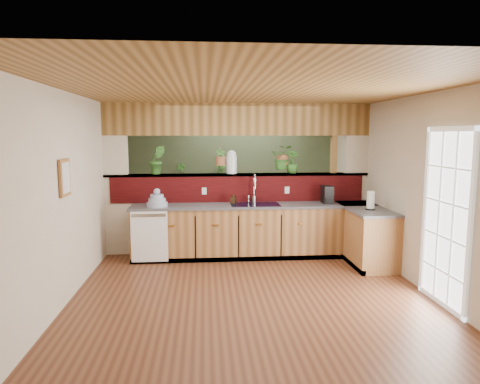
{
  "coord_description": "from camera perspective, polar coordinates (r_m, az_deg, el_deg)",
  "views": [
    {
      "loc": [
        -0.59,
        -6.09,
        2.06
      ],
      "look_at": [
        -0.03,
        0.7,
        1.15
      ],
      "focal_mm": 32.0,
      "sensor_mm": 36.0,
      "label": 1
    }
  ],
  "objects": [
    {
      "name": "wall_left",
      "position": [
        6.37,
        -20.29,
        0.28
      ],
      "size": [
        0.02,
        7.0,
        2.6
      ],
      "primitive_type": "cube",
      "color": "beige",
      "rests_on": "ground"
    },
    {
      "name": "floor_plant",
      "position": [
        8.5,
        3.45,
        -3.76
      ],
      "size": [
        0.87,
        0.82,
        0.77
      ],
      "primitive_type": "imported",
      "rotation": [
        0.0,
        0.0,
        -0.39
      ],
      "color": "#2D6021",
      "rests_on": "ground"
    },
    {
      "name": "ceiling",
      "position": [
        6.14,
        0.8,
        12.65
      ],
      "size": [
        4.6,
        7.0,
        0.01
      ],
      "primitive_type": "cube",
      "color": "brown",
      "rests_on": "ground"
    },
    {
      "name": "ground",
      "position": [
        6.45,
        0.76,
        -11.01
      ],
      "size": [
        4.6,
        7.0,
        0.01
      ],
      "primitive_type": "cube",
      "color": "#552D1A",
      "rests_on": "ground"
    },
    {
      "name": "hanging_plant_b",
      "position": [
        7.56,
        5.68,
        5.99
      ],
      "size": [
        0.45,
        0.42,
        0.55
      ],
      "color": "brown",
      "rests_on": "header_beam"
    },
    {
      "name": "shelving_console",
      "position": [
        9.47,
        -4.74,
        -1.89
      ],
      "size": [
        1.58,
        0.96,
        1.03
      ],
      "primitive_type": "cube",
      "rotation": [
        0.0,
        0.0,
        0.38
      ],
      "color": "black",
      "rests_on": "ground"
    },
    {
      "name": "soap_dispenser",
      "position": [
        7.26,
        -0.88,
        -0.85
      ],
      "size": [
        0.11,
        0.11,
        0.18
      ],
      "primitive_type": "imported",
      "rotation": [
        0.0,
        0.0,
        -0.38
      ],
      "color": "#362613",
      "rests_on": "countertop"
    },
    {
      "name": "pass_through_ledge",
      "position": [
        7.49,
        -0.22,
        2.33
      ],
      "size": [
        4.6,
        0.21,
        0.04
      ],
      "primitive_type": "cube",
      "color": "brown",
      "rests_on": "ground"
    },
    {
      "name": "faucet",
      "position": [
        7.32,
        1.89,
        0.64
      ],
      "size": [
        0.22,
        0.22,
        0.51
      ],
      "color": "#B7B7B2",
      "rests_on": "countertop"
    },
    {
      "name": "framed_print",
      "position": [
        5.57,
        -22.31,
        1.78
      ],
      "size": [
        0.04,
        0.35,
        0.45
      ],
      "color": "brown",
      "rests_on": "wall_left"
    },
    {
      "name": "wall_front",
      "position": [
        2.76,
        7.88,
        -8.48
      ],
      "size": [
        4.6,
        0.02,
        2.6
      ],
      "primitive_type": "cube",
      "color": "beige",
      "rests_on": "ground"
    },
    {
      "name": "countertop",
      "position": [
        7.28,
        6.7,
        -5.23
      ],
      "size": [
        4.14,
        1.52,
        0.9
      ],
      "color": "brown",
      "rests_on": "ground"
    },
    {
      "name": "ledge_plant_left",
      "position": [
        7.49,
        -10.97,
        4.23
      ],
      "size": [
        0.32,
        0.28,
        0.49
      ],
      "primitive_type": "imported",
      "rotation": [
        0.0,
        0.0,
        0.28
      ],
      "color": "#2D6021",
      "rests_on": "pass_through_ledge"
    },
    {
      "name": "glass_jar",
      "position": [
        7.47,
        -1.13,
        4.03
      ],
      "size": [
        0.18,
        0.18,
        0.41
      ],
      "color": "silver",
      "rests_on": "pass_through_ledge"
    },
    {
      "name": "header_beam",
      "position": [
        7.46,
        -0.22,
        9.65
      ],
      "size": [
        4.6,
        0.15,
        0.55
      ],
      "primitive_type": "cube",
      "color": "brown",
      "rests_on": "ground"
    },
    {
      "name": "dish_stack",
      "position": [
        7.08,
        -11.0,
        -1.19
      ],
      "size": [
        0.34,
        0.34,
        0.3
      ],
      "color": "#919DBC",
      "rests_on": "countertop"
    },
    {
      "name": "dishwasher",
      "position": [
        6.99,
        -11.99,
        -5.81
      ],
      "size": [
        0.58,
        0.03,
        0.82
      ],
      "color": "white",
      "rests_on": "ground"
    },
    {
      "name": "shelf_plant_b",
      "position": [
        9.38,
        -2.6,
        2.6
      ],
      "size": [
        0.34,
        0.34,
        0.45
      ],
      "primitive_type": "imported",
      "rotation": [
        0.0,
        0.0,
        0.42
      ],
      "color": "#2D6021",
      "rests_on": "shelving_console"
    },
    {
      "name": "wall_back",
      "position": [
        9.64,
        -1.23,
        3.09
      ],
      "size": [
        4.6,
        0.02,
        2.6
      ],
      "primitive_type": "cube",
      "color": "beige",
      "rests_on": "ground"
    },
    {
      "name": "french_door",
      "position": [
        5.67,
        25.7,
        -3.43
      ],
      "size": [
        0.06,
        1.02,
        2.16
      ],
      "primitive_type": "cube",
      "color": "white",
      "rests_on": "ground"
    },
    {
      "name": "paper_towel",
      "position": [
        6.98,
        17.03,
        -1.11
      ],
      "size": [
        0.15,
        0.15,
        0.31
      ],
      "color": "black",
      "rests_on": "countertop"
    },
    {
      "name": "shelf_plant_a",
      "position": [
        9.39,
        -7.86,
        2.52
      ],
      "size": [
        0.28,
        0.23,
        0.45
      ],
      "primitive_type": "imported",
      "rotation": [
        0.0,
        0.0,
        -0.36
      ],
      "color": "#2D6021",
      "rests_on": "shelving_console"
    },
    {
      "name": "hanging_plant_a",
      "position": [
        7.45,
        -2.63,
        5.33
      ],
      "size": [
        0.22,
        0.18,
        0.51
      ],
      "color": "brown",
      "rests_on": "header_beam"
    },
    {
      "name": "pass_through_partition",
      "position": [
        7.51,
        0.01,
        0.97
      ],
      "size": [
        4.6,
        0.21,
        2.6
      ],
      "color": "beige",
      "rests_on": "ground"
    },
    {
      "name": "sage_backwall",
      "position": [
        9.62,
        -1.22,
        3.08
      ],
      "size": [
        4.55,
        0.02,
        2.55
      ],
      "primitive_type": "cube",
      "color": "#4B5C3F",
      "rests_on": "ground"
    },
    {
      "name": "coffee_maker",
      "position": [
        7.44,
        11.58,
        -0.43
      ],
      "size": [
        0.16,
        0.27,
        0.3
      ],
      "rotation": [
        0.0,
        0.0,
        -0.0
      ],
      "color": "black",
      "rests_on": "countertop"
    },
    {
      "name": "ledge_plant_right",
      "position": [
        7.61,
        6.97,
        4.03
      ],
      "size": [
        0.27,
        0.27,
        0.4
      ],
      "primitive_type": "imported",
      "rotation": [
        0.0,
        0.0,
        0.21
      ],
      "color": "#2D6021",
      "rests_on": "pass_through_ledge"
    },
    {
      "name": "navy_sink",
      "position": [
        7.22,
        2.0,
        -2.27
      ],
      "size": [
        0.82,
        0.5,
        0.18
      ],
      "color": "black",
      "rests_on": "countertop"
    },
    {
      "name": "wall_right",
      "position": [
        6.78,
        20.51,
        0.69
      ],
      "size": [
        0.02,
        7.0,
        2.6
      ],
      "primitive_type": "cube",
      "color": "beige",
      "rests_on": "ground"
    }
  ]
}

